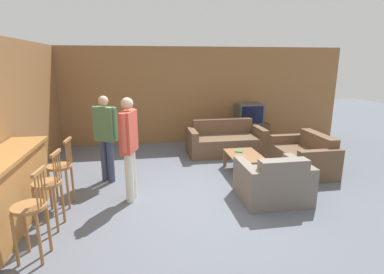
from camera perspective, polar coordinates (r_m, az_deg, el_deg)
The scene contains 16 objects.
ground_plane at distance 5.09m, azimuth 3.09°, elevation -11.52°, with size 24.00×24.00×0.00m, color #565B66.
wall_back at distance 8.30m, azimuth -2.48°, elevation 7.88°, with size 9.40×0.08×2.60m.
wall_left at distance 6.28m, azimuth -29.68°, elevation 4.01°, with size 0.08×8.71×2.60m.
bar_counter at distance 4.67m, azimuth -32.20°, elevation -9.35°, with size 0.55×2.29×1.02m.
bar_chair_near at distance 3.87m, azimuth -28.32°, elevation -12.76°, with size 0.40×0.40×1.08m.
bar_chair_mid at distance 4.46m, azimuth -25.64°, elevation -8.94°, with size 0.40×0.40×1.08m.
bar_chair_far at distance 5.05m, azimuth -23.67°, elevation -6.06°, with size 0.39×0.39×1.08m.
couch_far at distance 7.43m, azimuth 6.33°, elevation -0.86°, with size 1.84×0.94×0.80m.
armchair_near at distance 5.09m, azimuth 15.24°, elevation -8.41°, with size 1.07×0.90×0.79m.
loveseat_right at distance 6.60m, azimuth 20.55°, elevation -3.63°, with size 0.87×1.39×0.78m.
coffee_table at distance 6.15m, azimuth 10.00°, elevation -3.81°, with size 0.64×0.99×0.38m.
tv_unit at distance 8.61m, azimuth 10.67°, elevation 0.89°, with size 1.08×0.49×0.53m.
tv at distance 8.50m, azimuth 10.84°, elevation 4.42°, with size 0.68×0.52×0.55m.
book_on_table at distance 6.32m, azimuth 8.94°, elevation -2.67°, with size 0.20×0.20×0.02m.
person_by_window at distance 5.70m, azimuth -16.13°, elevation 0.54°, with size 0.46×0.36×1.62m.
person_by_counter at distance 4.80m, azimuth -11.89°, elevation -1.25°, with size 0.28×0.53×1.68m.
Camera 1 is at (-1.04, -4.47, 2.20)m, focal length 28.00 mm.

